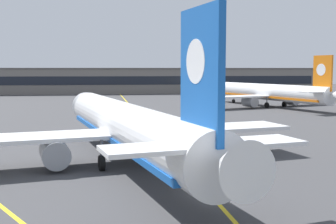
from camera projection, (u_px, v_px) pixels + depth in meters
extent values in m
plane|color=#3D3D3F|center=(201.00, 196.00, 28.76)|extent=(400.00, 400.00, 0.00)
cube|color=yellow|center=(154.00, 132.00, 58.33)|extent=(4.53, 179.96, 0.01)
cylinder|color=white|center=(126.00, 124.00, 38.31)|extent=(11.47, 35.97, 3.80)
cone|color=white|center=(88.00, 107.00, 56.32)|extent=(4.09, 3.32, 3.61)
cone|color=white|center=(233.00, 166.00, 20.17)|extent=(3.39, 3.35, 2.85)
cube|color=blue|center=(126.00, 136.00, 38.41)|extent=(10.77, 33.14, 0.44)
cube|color=black|center=(90.00, 103.00, 54.49)|extent=(3.02, 1.69, 0.60)
cube|color=white|center=(124.00, 133.00, 38.96)|extent=(32.28, 11.58, 0.36)
cylinder|color=gray|center=(55.00, 153.00, 36.00)|extent=(3.02, 4.01, 2.30)
cylinder|color=black|center=(52.00, 149.00, 37.73)|extent=(1.95, 0.60, 1.95)
cylinder|color=gray|center=(192.00, 144.00, 40.28)|extent=(3.02, 4.01, 2.30)
cylinder|color=black|center=(184.00, 141.00, 42.01)|extent=(1.95, 0.60, 1.95)
cube|color=blue|center=(201.00, 75.00, 23.12)|extent=(1.42, 4.77, 7.20)
cylinder|color=white|center=(199.00, 62.00, 23.33)|extent=(0.95, 2.44, 2.40)
cube|color=white|center=(205.00, 145.00, 22.92)|extent=(11.34, 5.10, 0.24)
cylinder|color=#4C4C51|center=(95.00, 127.00, 52.04)|extent=(0.24, 0.24, 1.60)
cylinder|color=black|center=(95.00, 135.00, 52.15)|extent=(0.58, 0.97, 0.90)
cylinder|color=#4C4C51|center=(102.00, 150.00, 35.72)|extent=(0.24, 0.24, 1.60)
cylinder|color=black|center=(102.00, 163.00, 35.83)|extent=(0.67, 1.36, 1.30)
cylinder|color=#4C4C51|center=(161.00, 146.00, 37.51)|extent=(0.24, 0.24, 1.60)
cylinder|color=black|center=(161.00, 158.00, 37.62)|extent=(0.67, 1.36, 1.30)
cylinder|color=white|center=(270.00, 92.00, 95.75)|extent=(14.53, 33.09, 3.57)
cone|color=white|center=(223.00, 89.00, 111.80)|extent=(4.01, 3.42, 3.39)
cone|color=white|center=(336.00, 95.00, 79.58)|extent=(3.39, 3.37, 2.68)
cube|color=orange|center=(270.00, 97.00, 95.84)|extent=(13.57, 30.51, 0.41)
cube|color=black|center=(227.00, 87.00, 110.16)|extent=(2.87, 1.86, 0.56)
cube|color=white|center=(268.00, 96.00, 96.33)|extent=(29.85, 14.18, 0.34)
cylinder|color=gray|center=(250.00, 102.00, 92.96)|extent=(3.15, 3.90, 2.16)
cylinder|color=black|center=(245.00, 101.00, 94.50)|extent=(1.79, 0.77, 1.84)
cylinder|color=gray|center=(291.00, 100.00, 98.25)|extent=(3.15, 3.90, 2.16)
cylinder|color=black|center=(286.00, 100.00, 99.79)|extent=(1.79, 0.77, 1.84)
cube|color=orange|center=(323.00, 73.00, 82.19)|extent=(1.84, 4.38, 6.76)
cylinder|color=white|center=(322.00, 70.00, 82.37)|extent=(1.13, 2.26, 2.25)
cube|color=white|center=(324.00, 92.00, 82.03)|extent=(10.62, 5.89, 0.23)
cylinder|color=#4C4C51|center=(234.00, 97.00, 107.99)|extent=(0.23, 0.23, 1.50)
cylinder|color=black|center=(234.00, 101.00, 108.09)|extent=(0.63, 0.92, 0.85)
cylinder|color=#4C4C51|center=(267.00, 100.00, 93.14)|extent=(0.23, 0.23, 1.50)
cylinder|color=black|center=(267.00, 105.00, 93.24)|extent=(0.76, 1.28, 1.22)
cylinder|color=#4C4C51|center=(284.00, 100.00, 95.35)|extent=(0.23, 0.23, 1.50)
cylinder|color=black|center=(284.00, 104.00, 95.46)|extent=(0.76, 1.28, 1.22)
cone|color=orange|center=(120.00, 135.00, 53.80)|extent=(0.36, 0.36, 0.55)
cylinder|color=white|center=(120.00, 134.00, 53.80)|extent=(0.23, 0.23, 0.07)
cube|color=orange|center=(120.00, 137.00, 53.83)|extent=(0.44, 0.44, 0.03)
cube|color=slate|center=(151.00, 81.00, 151.04)|extent=(117.05, 12.00, 8.33)
cube|color=black|center=(152.00, 80.00, 145.04)|extent=(112.37, 0.12, 2.80)
cube|color=#4E4A47|center=(151.00, 69.00, 150.61)|extent=(117.45, 12.40, 0.40)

